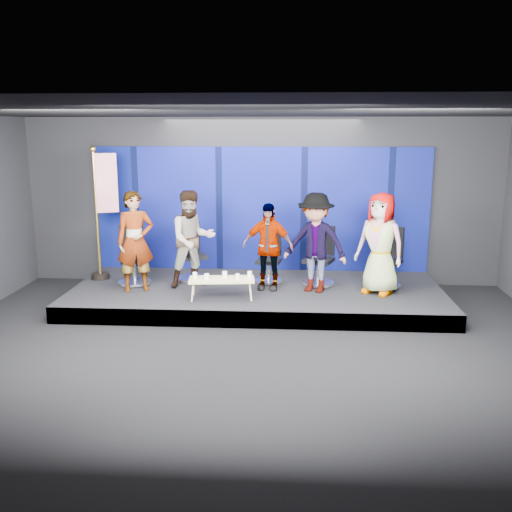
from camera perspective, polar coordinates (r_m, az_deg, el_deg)
The scene contains 21 objects.
ground at distance 8.65m, azimuth -0.95°, elevation -9.55°, with size 10.00×10.00×0.00m, color black.
room_walls at distance 8.05m, azimuth -1.01°, elevation 6.68°, with size 10.02×8.02×3.51m.
riser at distance 10.95m, azimuth 0.11°, elevation -3.89°, with size 7.00×3.00×0.30m, color black.
backdrop at distance 12.07m, azimuth 0.55°, elevation 4.70°, with size 7.00×0.08×2.60m, color #060E4D.
chair_a at distance 11.34m, azimuth -12.14°, elevation -0.84°, with size 0.84×0.84×1.15m.
panelist_a at distance 10.73m, azimuth -11.98°, elevation 1.42°, with size 0.68×0.45×1.86m, color black.
chair_b at distance 11.46m, azimuth -6.45°, elevation -0.52°, with size 0.86×0.86×1.14m.
panelist_b at distance 10.85m, azimuth -6.39°, elevation 1.69°, with size 0.90×0.70×1.84m, color black.
chair_c at distance 11.22m, azimuth 1.33°, elevation -0.95°, with size 0.65×0.65×1.01m.
panelist_c at distance 10.62m, azimuth 1.18°, elevation 0.96°, with size 0.96×0.40×1.63m, color black.
chair_d at distance 11.10m, azimuth 6.35°, elevation -0.95°, with size 0.82×0.82×1.14m.
panelist_d at distance 10.50m, azimuth 5.96°, elevation 1.33°, with size 1.19×0.68×1.84m, color black.
chair_e at distance 11.16m, azimuth 12.87°, elevation -1.10°, with size 0.90×0.90×1.15m.
panelist_e at distance 10.56m, azimuth 12.32°, elevation 1.22°, with size 0.91×0.59×1.86m, color black.
coffee_table at distance 10.17m, azimuth -3.45°, elevation -2.43°, with size 1.20×0.61×0.36m.
mug_a at distance 10.26m, azimuth -6.13°, elevation -1.90°, with size 0.08×0.08×0.10m, color silver.
mug_b at distance 10.12m, azimuth -4.95°, elevation -2.06°, with size 0.09×0.09×0.10m, color silver.
mug_c at distance 10.24m, azimuth -3.14°, elevation -1.84°, with size 0.09×0.09×0.11m, color silver.
mug_d at distance 10.13m, azimuth -1.85°, elevation -2.04°, with size 0.07×0.07×0.09m, color silver.
mug_e at distance 10.25m, azimuth -0.64°, elevation -1.82°, with size 0.08×0.08×0.10m, color silver.
flag_stand at distance 11.68m, azimuth -15.02°, elevation 4.49°, with size 0.59×0.35×2.64m.
Camera 1 is at (0.66, -7.98, 3.26)m, focal length 40.00 mm.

